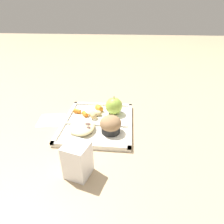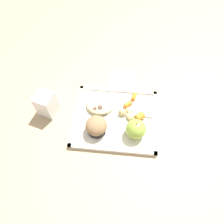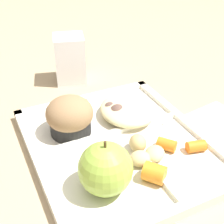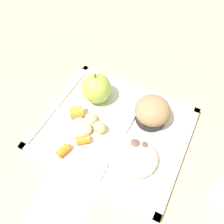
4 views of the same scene
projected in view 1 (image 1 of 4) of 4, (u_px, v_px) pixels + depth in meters
name	position (u px, v px, depth m)	size (l,w,h in m)	color
ground	(98.00, 124.00, 0.77)	(6.00, 6.00, 0.00)	tan
lunch_tray	(98.00, 123.00, 0.77)	(0.32, 0.28, 0.02)	silver
green_apple	(114.00, 106.00, 0.81)	(0.07, 0.07, 0.08)	#93B742
bran_muffin	(111.00, 125.00, 0.69)	(0.08, 0.08, 0.07)	black
carrot_slice_diagonal	(85.00, 114.00, 0.81)	(0.02, 0.02, 0.03)	orange
carrot_slice_tilted	(99.00, 108.00, 0.84)	(0.03, 0.03, 0.03)	orange
carrot_slice_near_corner	(77.00, 111.00, 0.83)	(0.02, 0.02, 0.03)	orange
potato_chunk_wedge	(92.00, 113.00, 0.81)	(0.03, 0.03, 0.02)	tan
potato_chunk_large	(94.00, 116.00, 0.79)	(0.03, 0.03, 0.03)	tan
potato_chunk_browned	(98.00, 113.00, 0.81)	(0.03, 0.03, 0.02)	tan
egg_noodle_pile	(82.00, 127.00, 0.71)	(0.11, 0.10, 0.03)	beige
meatball_side	(88.00, 130.00, 0.69)	(0.03, 0.03, 0.03)	brown
meatball_front	(88.00, 127.00, 0.71)	(0.03, 0.03, 0.03)	brown
plastic_fork	(76.00, 133.00, 0.70)	(0.13, 0.06, 0.00)	silver
milk_carton	(78.00, 160.00, 0.52)	(0.06, 0.06, 0.10)	white
paper_napkin	(51.00, 120.00, 0.80)	(0.11, 0.11, 0.00)	white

